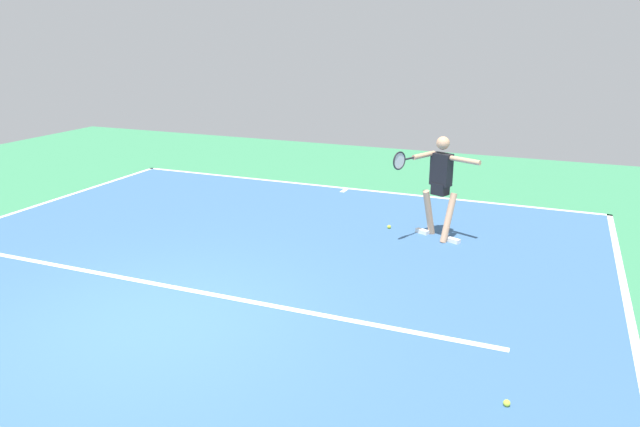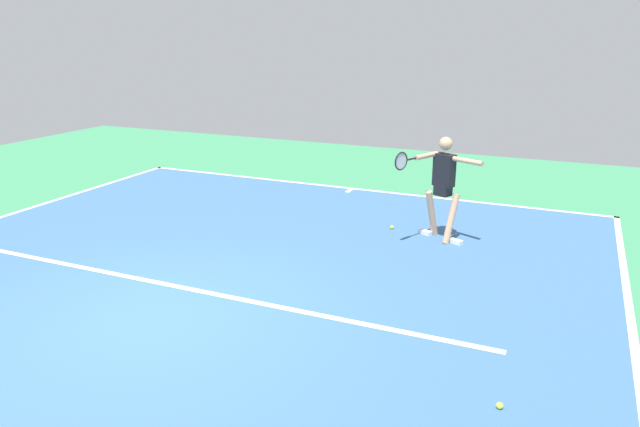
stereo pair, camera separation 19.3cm
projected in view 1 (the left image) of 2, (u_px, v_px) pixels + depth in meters
ground_plane at (155, 321)px, 7.16m from camera, size 23.76×23.76×0.00m
court_surface at (155, 321)px, 7.16m from camera, size 10.78×13.86×0.00m
court_line_baseline_near at (347, 188)px, 13.24m from camera, size 10.78×0.10×0.01m
court_line_service at (198, 292)px, 7.97m from camera, size 8.09×0.10×0.01m
court_line_centre_mark at (344, 190)px, 13.07m from camera, size 0.10×0.30×0.01m
tennis_player at (440, 181)px, 9.74m from camera, size 1.26×1.14×1.75m
tennis_ball_near_player at (507, 403)px, 5.52m from camera, size 0.07×0.07×0.07m
tennis_ball_near_service_line at (389, 227)px, 10.53m from camera, size 0.07×0.07×0.07m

